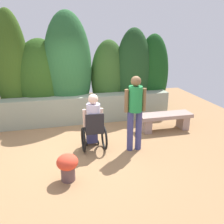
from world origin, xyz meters
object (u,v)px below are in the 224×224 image
stone_bench (165,119)px  flower_pot_purple_near (68,165)px  person_in_wheelchair (93,124)px  person_standing_companion (135,109)px

stone_bench → flower_pot_purple_near: flower_pot_purple_near is taller
person_in_wheelchair → flower_pot_purple_near: person_in_wheelchair is taller
person_in_wheelchair → flower_pot_purple_near: size_ratio=2.58×
stone_bench → person_in_wheelchair: size_ratio=1.10×
stone_bench → person_in_wheelchair: bearing=-161.3°
person_in_wheelchair → person_standing_companion: 0.99m
person_in_wheelchair → flower_pot_purple_near: bearing=-125.1°
flower_pot_purple_near → person_standing_companion: bearing=29.1°
stone_bench → person_standing_companion: size_ratio=0.86×
flower_pot_purple_near → person_in_wheelchair: bearing=58.7°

